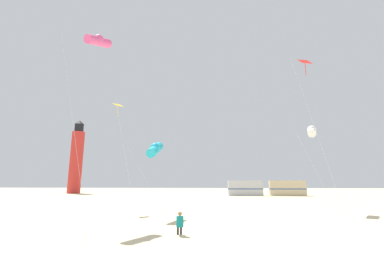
{
  "coord_description": "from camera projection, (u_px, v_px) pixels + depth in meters",
  "views": [
    {
      "loc": [
        2.61,
        -6.71,
        2.66
      ],
      "look_at": [
        1.45,
        10.16,
        6.12
      ],
      "focal_mm": 24.4,
      "sensor_mm": 36.0,
      "label": 1
    }
  ],
  "objects": [
    {
      "name": "kite_tube_cyan",
      "position": [
        155.0,
        149.0,
        20.21
      ],
      "size": [
        3.18,
        2.98,
        5.81
      ],
      "color": "silver",
      "rests_on": "ground"
    },
    {
      "name": "rv_van_silver",
      "position": [
        245.0,
        188.0,
        49.65
      ],
      "size": [
        6.47,
        2.41,
        2.8
      ],
      "rotation": [
        0.0,
        0.0,
        -0.01
      ],
      "color": "#B7BABF",
      "rests_on": "ground"
    },
    {
      "name": "kite_flyer_standing",
      "position": [
        180.0,
        223.0,
        13.09
      ],
      "size": [
        0.39,
        0.54,
        1.16
      ],
      "rotation": [
        0.0,
        0.0,
        3.32
      ],
      "color": "#147F84",
      "rests_on": "ground"
    },
    {
      "name": "kite_tube_white",
      "position": [
        312.0,
        131.0,
        23.86
      ],
      "size": [
        2.57,
        3.06,
        7.89
      ],
      "color": "silver",
      "rests_on": "ground"
    },
    {
      "name": "kite_tube_rainbow",
      "position": [
        98.0,
        41.0,
        19.95
      ],
      "size": [
        3.46,
        3.53,
        13.91
      ],
      "color": "silver",
      "rests_on": "ground"
    },
    {
      "name": "rv_van_tan",
      "position": [
        287.0,
        188.0,
        49.1
      ],
      "size": [
        6.6,
        2.81,
        2.8
      ],
      "rotation": [
        0.0,
        0.0,
        -0.07
      ],
      "color": "#C6B28C",
      "rests_on": "ground"
    },
    {
      "name": "lighthouse_distant",
      "position": [
        76.0,
        158.0,
        59.88
      ],
      "size": [
        2.8,
        2.8,
        16.8
      ],
      "color": "red",
      "rests_on": "ground"
    },
    {
      "name": "kite_diamond_scarlet",
      "position": [
        306.0,
        68.0,
        21.0
      ],
      "size": [
        2.78,
        2.19,
        12.43
      ],
      "color": "silver",
      "rests_on": "ground"
    },
    {
      "name": "kite_diamond_gold",
      "position": [
        118.0,
        109.0,
        25.46
      ],
      "size": [
        2.57,
        2.57,
        10.22
      ],
      "color": "silver",
      "rests_on": "ground"
    }
  ]
}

